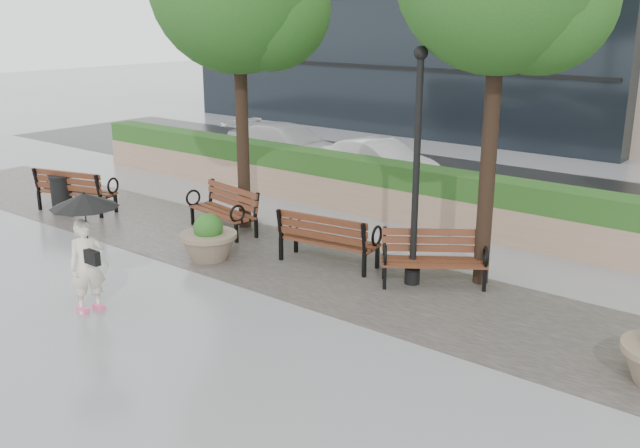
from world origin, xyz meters
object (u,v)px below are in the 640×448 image
Objects in this scene: bench_2 at (328,249)px; bench_1 at (224,219)px; car_left at (288,146)px; planter_left at (209,242)px; car_right at (380,161)px; trash_bin at (62,195)px; pedestrian at (86,241)px; bench_3 at (433,270)px; lamppost at (416,184)px; bench_0 at (77,199)px.

bench_1 is at bearing -12.57° from bench_2.
planter_left is at bearing -146.74° from car_left.
bench_1 is at bearing -148.42° from car_left.
car_right reaches higher than planter_left.
trash_bin is at bearing 0.98° from bench_2.
planter_left is at bearing 29.59° from pedestrian.
bench_1 is at bearing 18.52° from trash_bin.
lamppost is at bearing 171.74° from bench_3.
bench_3 is at bearing -122.61° from car_left.
bench_2 is 2.42m from lamppost.
bench_0 is 5.27m from planter_left.
bench_0 reaches higher than planter_left.
lamppost reaches higher than bench_0.
lamppost reaches higher than planter_left.
pedestrian reaches higher than bench_3.
lamppost is at bearing -124.38° from car_left.
planter_left is at bearing -42.52° from bench_1.
planter_left reaches higher than trash_bin.
lamppost reaches higher than bench_1.
car_right reaches higher than bench_2.
bench_2 is at bearing 8.75° from trash_bin.
car_left is (-8.92, 6.22, 0.38)m from bench_3.
lamppost is 0.91× the size of car_left.
car_left reaches higher than planter_left.
bench_0 is at bearing -154.64° from bench_1.
bench_2 is at bearing 170.71° from bench_0.
bench_1 is 2.21× the size of trash_bin.
bench_3 is at bearing -179.37° from bench_2.
trash_bin is 8.85m from car_right.
lamppost is (3.91, 1.40, 1.51)m from planter_left.
bench_1 is 0.47× the size of lamppost.
car_right is at bearing -134.06° from bench_0.
bench_2 is at bearing 0.63° from pedestrian.
car_left reaches higher than car_right.
car_left is (0.72, 7.69, 0.23)m from trash_bin.
bench_0 is at bearing 177.84° from car_left.
bench_3 is at bearing 171.14° from bench_0.
pedestrian is at bearing -160.95° from car_right.
bench_2 reaches higher than bench_1.
trash_bin is (-5.40, 0.11, 0.08)m from planter_left.
bench_0 is 0.46× the size of car_left.
bench_1 is 0.43× the size of car_left.
pedestrian is at bearing -60.88° from bench_1.
pedestrian is (-3.52, -4.39, -0.65)m from lamppost.
car_left is at bearing 129.51° from bench_1.
pedestrian reaches higher than bench_0.
trash_bin is 0.21× the size of lamppost.
bench_2 is 0.44× the size of car_left.
lamppost is (9.16, 0.99, 1.56)m from bench_0.
planter_left is (1.16, -1.53, 0.07)m from bench_1.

